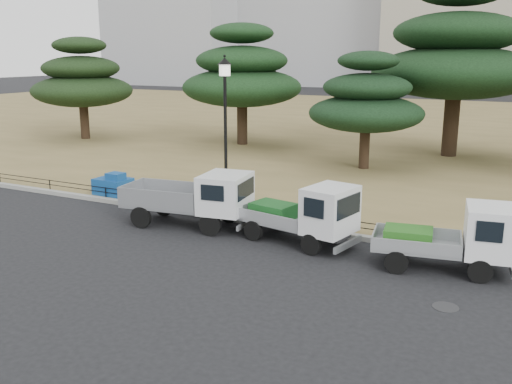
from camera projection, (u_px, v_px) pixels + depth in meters
The scene contains 14 objects.
ground at pixel (225, 249), 16.93m from camera, with size 220.00×220.00×0.00m, color black.
lawn at pixel (426, 129), 43.40m from camera, with size 120.00×56.00×0.15m, color olive.
curb at pixel (264, 223), 19.16m from camera, with size 120.00×0.25×0.16m, color gray.
truck_large at pixel (194, 196), 18.90m from camera, with size 4.43×2.18×1.86m.
truck_kei_front at pixel (305, 214), 17.14m from camera, with size 3.82×2.18×1.90m.
truck_kei_rear at pixel (453, 238), 15.03m from camera, with size 3.69×2.01×1.83m.
street_lamp at pixel (225, 110), 19.26m from camera, with size 0.48×0.48×5.36m.
pipe_fence at pixel (266, 212), 19.20m from camera, with size 38.00×0.04×0.40m.
tarp_pile at pixel (113, 185), 22.76m from camera, with size 1.40×1.04×0.92m.
manhole at pixel (446, 307), 13.02m from camera, with size 0.60×0.60×0.01m, color #2D2D30.
pine_west_far at pixel (82, 81), 36.92m from camera, with size 6.48×6.48×6.54m.
pine_west_near at pixel (242, 75), 34.50m from camera, with size 7.28×7.28×7.28m.
pine_center_left at pixel (366, 102), 27.27m from camera, with size 5.53×5.53×5.63m.
pine_center_right at pixel (457, 55), 30.21m from camera, with size 8.83×8.83×9.36m.
Camera 1 is at (8.10, -13.89, 5.64)m, focal length 40.00 mm.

